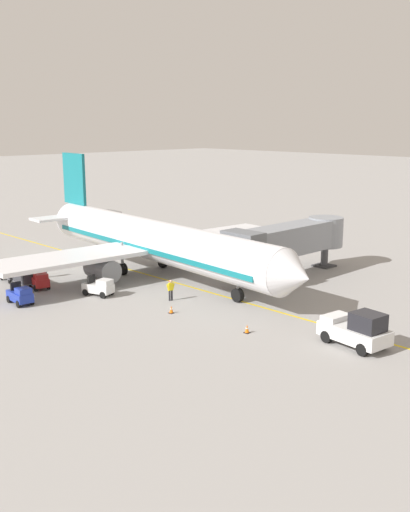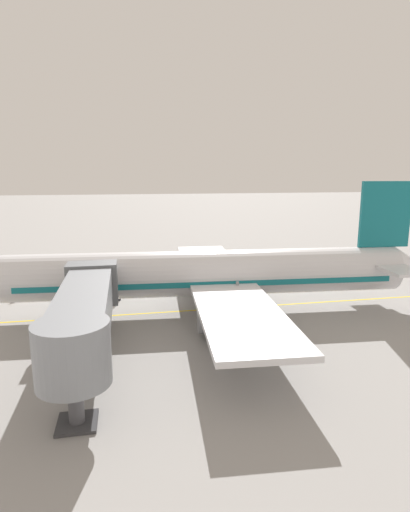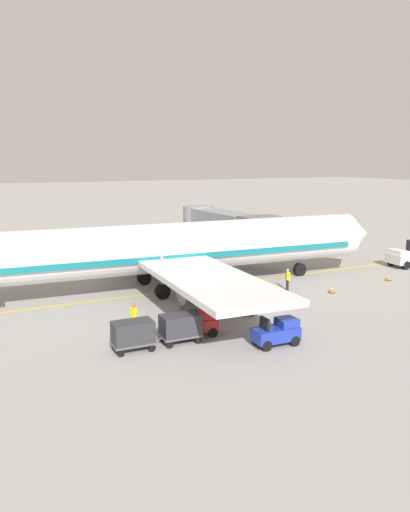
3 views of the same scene
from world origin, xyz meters
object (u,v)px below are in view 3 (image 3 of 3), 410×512
Objects in this scene: safety_cone_nose_left at (388,277)px; baggage_tug_trailing at (197,323)px; jet_bridge at (224,225)px; ground_crew_wing_walker at (134,316)px; baggage_tug_spare at (277,332)px; baggage_cart_front at (180,326)px; parked_airliner at (174,248)px; baggage_tug_lead at (254,300)px; baggage_cart_second_in_train at (133,333)px; safety_cone_nose_right at (332,289)px; ground_crew_loader at (288,278)px.

baggage_tug_trailing is at bearing -77.36° from safety_cone_nose_left.
jet_bridge reaches higher than ground_crew_wing_walker.
baggage_tug_spare is 5.23m from baggage_cart_front.
jet_bridge is 5.39× the size of baggage_tug_trailing.
parked_airliner is 10.15m from ground_crew_wing_walker.
ground_crew_wing_walker reaches higher than baggage_tug_trailing.
safety_cone_nose_left is at bearing 28.49° from jet_bridge.
parked_airliner is 13.82× the size of baggage_tug_trailing.
ground_crew_wing_walker is (0.19, -8.38, 0.24)m from baggage_tug_lead.
parked_airliner is 12.77× the size of baggage_cart_front.
baggage_cart_front and baggage_cart_second_in_train have the same top height.
baggage_cart_second_in_train is at bearing -76.25° from safety_cone_nose_right.
baggage_cart_second_in_train is 17.58m from safety_cone_nose_right.
baggage_tug_trailing is 4.58× the size of safety_cone_nose_left.
baggage_tug_spare is 0.87× the size of baggage_cart_front.
jet_bridge is at bearing 157.39° from baggage_tug_spare.
jet_bridge is 22.43m from ground_crew_wing_walker.
parked_airliner is at bearing -162.96° from baggage_tug_lead.
baggage_cart_second_in_train reaches higher than safety_cone_nose_left.
safety_cone_nose_right is (-1.18, 7.67, -0.42)m from baggage_tug_lead.
baggage_tug_spare is 0.87× the size of baggage_cart_second_in_train.
ground_crew_wing_walker is 13.97m from ground_crew_loader.
baggage_tug_spare is 4.34× the size of safety_cone_nose_left.
jet_bridge is 5.30× the size of baggage_tug_lead.
baggage_tug_lead is 9.87m from baggage_cart_second_in_train.
baggage_cart_front is at bearing -64.06° from baggage_tug_trailing.
ground_crew_loader is at bearing 140.70° from baggage_tug_spare.
safety_cone_nose_right is (-6.95, 9.93, -0.42)m from baggage_tug_spare.
baggage_tug_trailing and baggage_tug_spare have the same top height.
baggage_tug_lead is (7.66, 2.35, -2.47)m from parked_airliner.
safety_cone_nose_right is at bearing 57.07° from parked_airliner.
parked_airliner is 13.57× the size of baggage_tug_lead.
ground_crew_loader reaches higher than baggage_tug_trailing.
ground_crew_wing_walker reaches higher than baggage_cart_second_in_train.
baggage_tug_trailing is 4.58× the size of safety_cone_nose_right.
baggage_tug_lead is 1.02× the size of baggage_tug_trailing.
parked_airliner reaches higher than ground_crew_wing_walker.
safety_cone_nose_right is at bearing 94.85° from ground_crew_wing_walker.
ground_crew_loader is at bearing 118.13° from baggage_cart_front.
jet_bridge is 4.98× the size of baggage_cart_second_in_train.
baggage_cart_second_in_train is 2.99m from ground_crew_wing_walker.
jet_bridge is at bearing 156.97° from baggage_tug_lead.
baggage_tug_trailing reaches higher than safety_cone_nose_left.
baggage_tug_lead is at bearing 114.47° from baggage_cart_front.
baggage_tug_lead is at bearing 17.04° from parked_airliner.
ground_crew_loader is (-3.48, 13.53, 0.00)m from ground_crew_wing_walker.
ground_crew_loader is at bearing 113.38° from baggage_cart_second_in_train.
baggage_tug_lead reaches higher than safety_cone_nose_left.
ground_crew_wing_walker is 2.86× the size of safety_cone_nose_left.
baggage_tug_trailing is at bearing -74.61° from safety_cone_nose_right.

